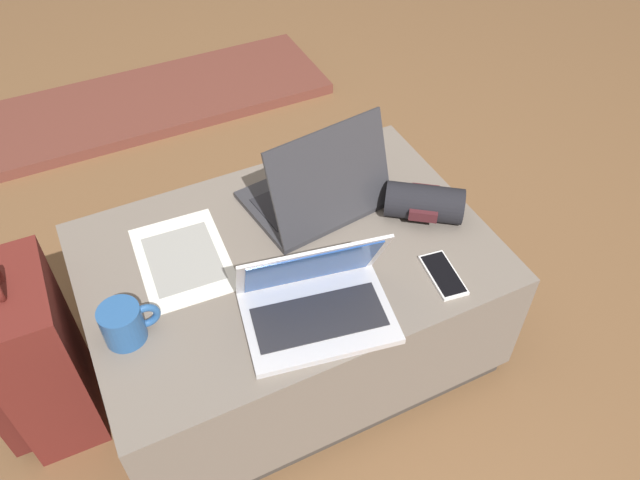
# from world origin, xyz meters

# --- Properties ---
(ground_plane) EXTENTS (14.00, 14.00, 0.00)m
(ground_plane) POSITION_xyz_m (0.00, 0.00, 0.00)
(ground_plane) COLOR brown
(ottoman) EXTENTS (1.00, 0.69, 0.39)m
(ottoman) POSITION_xyz_m (0.00, 0.00, 0.20)
(ottoman) COLOR #3D3832
(ottoman) RESTS_ON ground_plane
(laptop_near) EXTENTS (0.36, 0.28, 0.22)m
(laptop_near) POSITION_xyz_m (-0.02, -0.20, 0.44)
(laptop_near) COLOR silver
(laptop_near) RESTS_ON ottoman
(laptop_far) EXTENTS (0.36, 0.30, 0.26)m
(laptop_far) POSITION_xyz_m (0.14, 0.11, 0.45)
(laptop_far) COLOR #333338
(laptop_far) RESTS_ON ottoman
(cell_phone) EXTENTS (0.08, 0.15, 0.01)m
(cell_phone) POSITION_xyz_m (0.30, -0.23, 0.40)
(cell_phone) COLOR white
(cell_phone) RESTS_ON ottoman
(backpack) EXTENTS (0.22, 0.29, 0.55)m
(backpack) POSITION_xyz_m (-0.63, 0.08, 0.24)
(backpack) COLOR #5B1E19
(backpack) RESTS_ON ground_plane
(paper_sheet) EXTENTS (0.22, 0.31, 0.00)m
(paper_sheet) POSITION_xyz_m (-0.24, 0.09, 0.39)
(paper_sheet) COLOR silver
(paper_sheet) RESTS_ON ottoman
(wrist_brace) EXTENTS (0.21, 0.19, 0.09)m
(wrist_brace) POSITION_xyz_m (0.37, -0.04, 0.44)
(wrist_brace) COLOR black
(wrist_brace) RESTS_ON ottoman
(coffee_mug) EXTENTS (0.13, 0.09, 0.09)m
(coffee_mug) POSITION_xyz_m (-0.41, -0.08, 0.44)
(coffee_mug) COLOR #285693
(coffee_mug) RESTS_ON ottoman
(fireplace_hearth) EXTENTS (1.40, 0.50, 0.04)m
(fireplace_hearth) POSITION_xyz_m (0.00, 1.38, 0.02)
(fireplace_hearth) COLOR brown
(fireplace_hearth) RESTS_ON ground_plane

